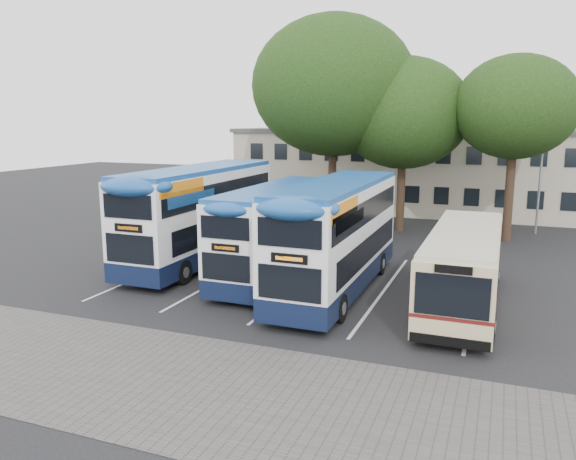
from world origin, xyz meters
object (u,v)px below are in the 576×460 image
at_px(tree_mid, 404,113).
at_px(bus_dd_left, 201,210).
at_px(lamp_post, 543,150).
at_px(bus_single, 464,263).
at_px(tree_left, 334,86).
at_px(bus_dd_right, 337,231).
at_px(tree_right, 516,107).
at_px(bus_dd_mid, 276,227).

xyz_separation_m(tree_mid, bus_dd_left, (-7.60, -11.54, -4.69)).
xyz_separation_m(lamp_post, bus_single, (-3.16, -15.67, -3.45)).
bearing_deg(tree_mid, bus_single, -70.84).
xyz_separation_m(tree_left, bus_dd_right, (4.18, -13.10, -6.46)).
xyz_separation_m(bus_dd_left, bus_dd_right, (7.49, -2.15, -0.10)).
xyz_separation_m(bus_dd_left, bus_single, (12.41, -2.30, -0.92)).
relative_size(tree_right, bus_dd_right, 0.98).
distance_m(lamp_post, bus_dd_mid, 18.49).
bearing_deg(bus_single, lamp_post, 78.59).
xyz_separation_m(lamp_post, bus_dd_right, (-8.08, -15.52, -2.63)).
bearing_deg(tree_left, tree_right, -0.97).
distance_m(lamp_post, bus_single, 16.35).
relative_size(bus_dd_mid, bus_dd_right, 0.90).
bearing_deg(tree_mid, tree_left, -172.12).
bearing_deg(tree_left, tree_mid, 7.88).
relative_size(lamp_post, bus_dd_left, 0.81).
xyz_separation_m(lamp_post, tree_left, (-12.26, -2.43, 3.82)).
height_order(tree_right, bus_dd_mid, tree_right).
distance_m(bus_dd_left, bus_single, 12.65).
distance_m(bus_dd_left, bus_dd_mid, 4.54).
bearing_deg(bus_dd_right, bus_dd_left, 163.96).
relative_size(tree_left, bus_single, 1.37).
bearing_deg(bus_dd_left, bus_single, -10.49).
bearing_deg(lamp_post, tree_right, -122.86).
xyz_separation_m(tree_left, bus_single, (9.10, -13.24, -7.27)).
height_order(tree_right, bus_single, tree_right).
bearing_deg(tree_left, bus_dd_left, -106.82).
relative_size(bus_dd_mid, bus_single, 0.99).
relative_size(tree_left, tree_right, 1.27).
relative_size(tree_left, bus_dd_right, 1.24).
distance_m(tree_mid, bus_dd_right, 14.51).
distance_m(lamp_post, tree_left, 13.07).
relative_size(lamp_post, tree_right, 0.87).
height_order(tree_left, bus_single, tree_left).
bearing_deg(tree_mid, lamp_post, 12.95).
bearing_deg(tree_mid, bus_dd_mid, -104.24).
bearing_deg(bus_single, bus_dd_left, 169.51).
xyz_separation_m(bus_dd_left, bus_dd_mid, (4.40, -1.08, -0.35)).
height_order(tree_mid, bus_single, tree_mid).
bearing_deg(bus_dd_right, bus_single, -1.69).
relative_size(tree_right, bus_dd_left, 0.94).
relative_size(tree_left, bus_dd_mid, 1.38).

